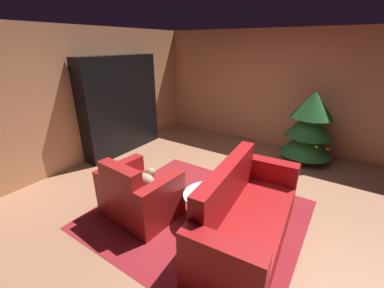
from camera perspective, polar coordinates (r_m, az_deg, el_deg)
ground_plane at (r=3.83m, az=3.73°, el=-13.17°), size 6.92×6.92×0.00m
wall_back at (r=5.92m, az=18.58°, el=11.81°), size 5.60×0.06×2.52m
wall_left at (r=5.17m, az=-23.95°, el=9.69°), size 0.06×5.89×2.52m
area_rug at (r=3.59m, az=1.41°, el=-15.85°), size 2.68×2.46×0.01m
bookshelf_unit at (r=5.50m, az=-15.23°, el=8.81°), size 0.34×1.83×2.00m
armchair_red at (r=3.49m, az=-12.13°, el=-11.44°), size 1.01×0.82×0.85m
couch_red at (r=3.08m, az=12.16°, el=-16.24°), size 0.93×1.99×0.96m
coffee_table at (r=3.30m, az=3.81°, el=-12.06°), size 0.66×0.66×0.40m
book_stack_on_table at (r=3.24m, az=5.16°, el=-10.69°), size 0.23×0.18×0.11m
bottle_on_table at (r=3.09m, az=5.54°, el=-11.62°), size 0.07×0.07×0.25m
decorated_tree at (r=5.28m, az=25.49°, el=3.64°), size 0.97×0.97×1.41m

